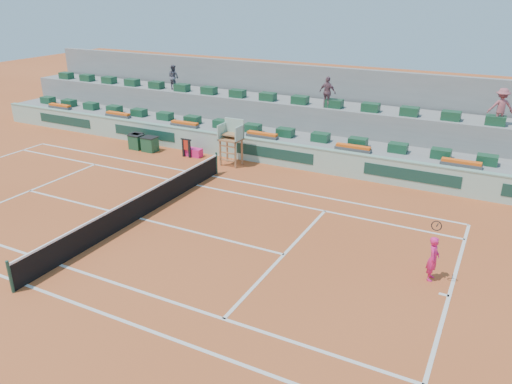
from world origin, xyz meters
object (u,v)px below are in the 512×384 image
(player_bag, at_px, (193,152))
(tennis_player, at_px, (433,258))
(drink_cooler_a, at_px, (150,144))
(umpire_chair, at_px, (232,136))

(player_bag, relative_size, tennis_player, 0.45)
(player_bag, height_order, drink_cooler_a, drink_cooler_a)
(tennis_player, bearing_deg, player_bag, 153.27)
(player_bag, distance_m, umpire_chair, 2.91)
(drink_cooler_a, bearing_deg, tennis_player, -21.78)
(umpire_chair, xyz_separation_m, drink_cooler_a, (-5.27, -0.19, -1.12))
(umpire_chair, relative_size, tennis_player, 1.05)
(umpire_chair, height_order, drink_cooler_a, umpire_chair)
(drink_cooler_a, xyz_separation_m, tennis_player, (16.48, -6.58, 0.34))
(umpire_chair, bearing_deg, drink_cooler_a, -177.97)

